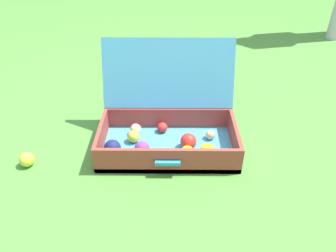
# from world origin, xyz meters

# --- Properties ---
(ground_plane) EXTENTS (16.00, 16.00, 0.00)m
(ground_plane) POSITION_xyz_m (0.00, 0.00, 0.00)
(ground_plane) COLOR #4C8C38
(open_suitcase) EXTENTS (0.65, 0.50, 0.46)m
(open_suitcase) POSITION_xyz_m (-0.07, 0.09, 0.11)
(open_suitcase) COLOR #4799C6
(open_suitcase) RESTS_ON ground
(stray_ball_on_grass) EXTENTS (0.07, 0.07, 0.07)m
(stray_ball_on_grass) POSITION_xyz_m (-0.70, -0.08, 0.03)
(stray_ball_on_grass) COLOR #CCDB38
(stray_ball_on_grass) RESTS_ON ground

